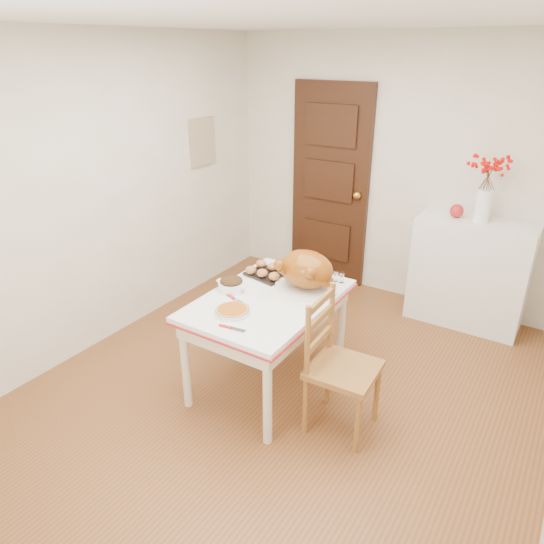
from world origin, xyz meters
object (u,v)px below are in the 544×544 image
Objects in this scene: chair_oak at (344,366)px; pumpkin_pie at (232,310)px; kitchen_table at (268,341)px; turkey_platter at (306,271)px; sideboard at (469,273)px.

pumpkin_pie is (-0.75, -0.19, 0.28)m from chair_oak.
kitchen_table is 5.34× the size of pumpkin_pie.
pumpkin_pie is at bearing 101.14° from chair_oak.
turkey_platter is at bearing 49.97° from chair_oak.
turkey_platter is 0.63m from pumpkin_pie.
sideboard is 1.79m from turkey_platter.
sideboard is 2.05m from kitchen_table.
sideboard is at bearing 62.63° from pumpkin_pie.
turkey_platter reaches higher than chair_oak.
turkey_platter is (-0.85, -1.53, 0.39)m from sideboard.
sideboard is at bearing -12.92° from chair_oak.
turkey_platter is 2.06× the size of pumpkin_pie.
sideboard is 1.03× the size of chair_oak.
turkey_platter reaches higher than sideboard.
chair_oak is at bearing 14.01° from pumpkin_pie.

